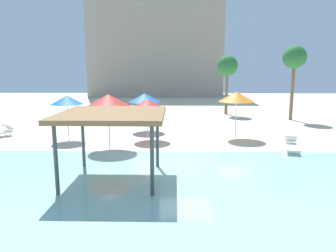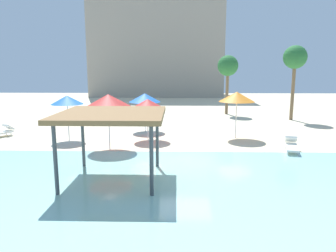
% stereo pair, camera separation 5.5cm
% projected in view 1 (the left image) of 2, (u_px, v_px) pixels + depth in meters
% --- Properties ---
extents(ground_plane, '(80.00, 80.00, 0.00)m').
position_uv_depth(ground_plane, '(185.00, 161.00, 15.27)').
color(ground_plane, beige).
extents(lagoon_water, '(44.00, 13.50, 0.04)m').
position_uv_depth(lagoon_water, '(190.00, 208.00, 10.10)').
color(lagoon_water, '#99D1C6').
rests_on(lagoon_water, ground).
extents(shade_pavilion, '(3.96, 3.96, 2.68)m').
position_uv_depth(shade_pavilion, '(112.00, 117.00, 12.24)').
color(shade_pavilion, '#42474C').
rests_on(shade_pavilion, ground).
extents(beach_umbrella_red_0, '(2.11, 2.11, 2.49)m').
position_uv_depth(beach_umbrella_red_0, '(147.00, 104.00, 19.31)').
color(beach_umbrella_red_0, silver).
rests_on(beach_umbrella_red_0, ground).
extents(beach_umbrella_red_1, '(2.47, 2.47, 2.97)m').
position_uv_depth(beach_umbrella_red_1, '(108.00, 101.00, 17.00)').
color(beach_umbrella_red_1, silver).
rests_on(beach_umbrella_red_1, ground).
extents(beach_umbrella_orange_2, '(2.20, 2.20, 2.88)m').
position_uv_depth(beach_umbrella_orange_2, '(237.00, 97.00, 19.75)').
color(beach_umbrella_orange_2, silver).
rests_on(beach_umbrella_orange_2, ground).
extents(beach_umbrella_blue_3, '(1.92, 1.92, 2.70)m').
position_uv_depth(beach_umbrella_blue_3, '(67.00, 100.00, 19.21)').
color(beach_umbrella_blue_3, silver).
rests_on(beach_umbrella_blue_3, ground).
extents(beach_umbrella_blue_5, '(2.16, 2.16, 2.60)m').
position_uv_depth(beach_umbrella_blue_5, '(145.00, 98.00, 22.06)').
color(beach_umbrella_blue_5, silver).
rests_on(beach_umbrella_blue_5, ground).
extents(lounge_chair_2, '(1.40, 1.96, 0.74)m').
position_uv_depth(lounge_chair_2, '(0.00, 132.00, 20.37)').
color(lounge_chair_2, white).
rests_on(lounge_chair_2, ground).
extents(lounge_chair_3, '(1.05, 1.99, 0.74)m').
position_uv_depth(lounge_chair_3, '(291.00, 145.00, 16.87)').
color(lounge_chair_3, white).
rests_on(lounge_chair_3, ground).
extents(palm_tree_0, '(1.90, 1.90, 5.45)m').
position_uv_depth(palm_tree_0, '(227.00, 67.00, 29.65)').
color(palm_tree_0, brown).
rests_on(palm_tree_0, ground).
extents(palm_tree_1, '(1.90, 1.90, 6.12)m').
position_uv_depth(palm_tree_1, '(294.00, 59.00, 26.23)').
color(palm_tree_1, brown).
rests_on(palm_tree_1, ground).
extents(hotel_block_0, '(19.55, 10.11, 15.84)m').
position_uv_depth(hotel_block_0, '(157.00, 44.00, 49.94)').
color(hotel_block_0, '#9E9384').
rests_on(hotel_block_0, ground).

